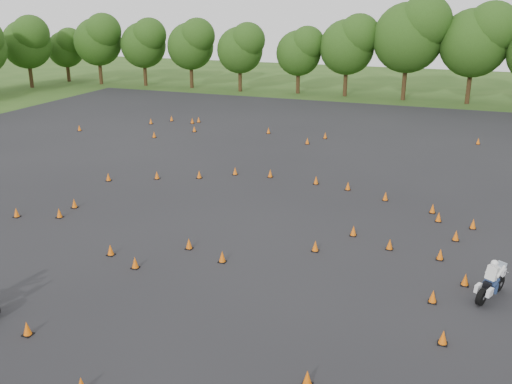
# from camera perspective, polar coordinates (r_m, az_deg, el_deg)

# --- Properties ---
(ground) EXTENTS (140.00, 140.00, 0.00)m
(ground) POSITION_cam_1_polar(r_m,az_deg,el_deg) (24.52, -3.28, -5.49)
(ground) COLOR #2D5119
(ground) RESTS_ON ground
(asphalt_pad) EXTENTS (62.00, 62.00, 0.00)m
(asphalt_pad) POSITION_cam_1_polar(r_m,az_deg,el_deg) (29.70, 1.35, -1.01)
(asphalt_pad) COLOR black
(asphalt_pad) RESTS_ON ground
(treeline) EXTENTS (87.02, 32.22, 10.94)m
(treeline) POSITION_cam_1_polar(r_m,az_deg,el_deg) (55.92, 14.57, 12.59)
(treeline) COLOR #244513
(treeline) RESTS_ON ground
(traffic_cones) EXTENTS (36.88, 33.26, 0.45)m
(traffic_cones) POSITION_cam_1_polar(r_m,az_deg,el_deg) (30.41, 2.64, -0.10)
(traffic_cones) COLOR orange
(traffic_cones) RESTS_ON asphalt_pad
(rider_white) EXTENTS (1.40, 2.08, 1.55)m
(rider_white) POSITION_cam_1_polar(r_m,az_deg,el_deg) (21.84, 22.48, -7.94)
(rider_white) COLOR silver
(rider_white) RESTS_ON ground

